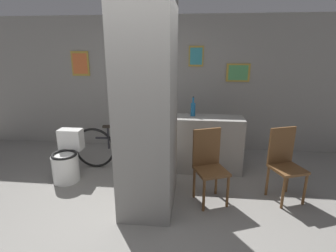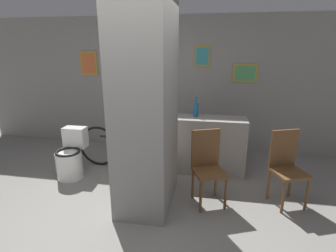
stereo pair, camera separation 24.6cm
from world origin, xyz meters
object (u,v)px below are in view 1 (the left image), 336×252
bicycle (124,148)px  bottle_tall (193,109)px  toilet (67,160)px  chair_by_doorway (285,161)px  chair_near_pillar (209,163)px

bicycle → bottle_tall: bearing=8.0°
toilet → chair_by_doorway: (3.19, -0.18, 0.21)m
bicycle → bottle_tall: bottle_tall is taller
toilet → chair_near_pillar: 2.21m
chair_near_pillar → bottle_tall: bearing=81.8°
chair_near_pillar → chair_by_doorway: same height
chair_near_pillar → chair_by_doorway: size_ratio=1.00×
chair_near_pillar → bottle_tall: bottle_tall is taller
chair_near_pillar → bicycle: chair_near_pillar is taller
chair_near_pillar → bicycle: bearing=127.5°
toilet → chair_by_doorway: chair_by_doorway is taller
chair_near_pillar → chair_by_doorway: 1.03m
chair_near_pillar → bottle_tall: 1.12m
toilet → bottle_tall: bearing=18.0°
bicycle → chair_near_pillar: bearing=-30.4°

